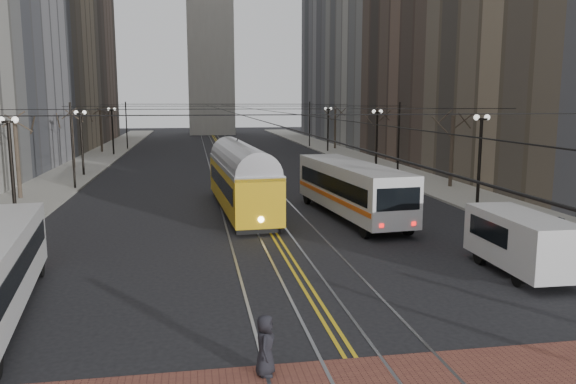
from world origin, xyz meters
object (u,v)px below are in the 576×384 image
object	(u,v)px
cargo_van	(520,244)
sedan_grey	(318,172)
streetcar	(241,185)
pedestrian_a	(265,345)
rear_bus	(351,191)

from	to	relation	value
cargo_van	sedan_grey	distance (m)	26.55
streetcar	pedestrian_a	world-z (taller)	streetcar
sedan_grey	streetcar	bearing A→B (deg)	-116.30
pedestrian_a	rear_bus	bearing A→B (deg)	-8.61
rear_bus	sedan_grey	world-z (taller)	rear_bus
streetcar	sedan_grey	xyz separation A→B (m)	(7.48, 11.96, -0.87)
rear_bus	pedestrian_a	xyz separation A→B (m)	(-7.34, -18.02, -0.79)
streetcar	pedestrian_a	bearing A→B (deg)	-96.49
streetcar	pedestrian_a	distance (m)	21.05
rear_bus	pedestrian_a	size ratio (longest dim) A/B	7.84
cargo_van	pedestrian_a	size ratio (longest dim) A/B	3.48
cargo_van	sedan_grey	xyz separation A→B (m)	(-2.14, 26.46, -0.44)
cargo_van	sedan_grey	bearing A→B (deg)	95.71
cargo_van	pedestrian_a	bearing A→B (deg)	-148.00
rear_bus	cargo_van	distance (m)	12.05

